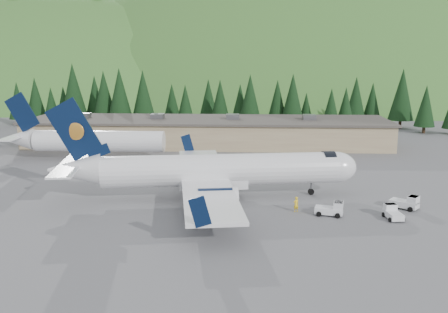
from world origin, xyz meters
TOP-DOWN VIEW (x-y plane):
  - ground at (0.00, 0.00)m, footprint 600.00×600.00m
  - airliner at (-1.10, -0.17)m, footprint 38.09×35.89m
  - second_airliner at (-24.92, 22.00)m, footprint 27.50×11.00m
  - baggage_tug_a at (12.59, -6.56)m, footprint 3.29×2.38m
  - baggage_tug_b at (21.60, -3.67)m, footprint 3.41×3.08m
  - baggage_tug_c at (19.03, -7.28)m, footprint 1.95×2.89m
  - terminal_building at (-5.01, 38.00)m, footprint 71.00×17.00m
  - ramp_worker at (8.77, -5.46)m, footprint 0.77×0.69m
  - tree_line at (-9.26, 59.70)m, footprint 114.26×19.24m
  - hills at (53.34, 207.38)m, footprint 614.00×330.00m

SIDE VIEW (x-z plane):
  - hills at x=53.34m, z-range -232.80..67.20m
  - ground at x=0.00m, z-range 0.00..0.00m
  - baggage_tug_c at x=19.03m, z-range -0.08..1.38m
  - baggage_tug_a at x=12.59m, z-range -0.08..1.53m
  - baggage_tug_b at x=21.60m, z-range -0.09..1.56m
  - ramp_worker at x=8.77m, z-range 0.00..1.76m
  - terminal_building at x=-5.01m, z-range -0.43..5.67m
  - second_airliner at x=-24.92m, z-range -1.70..8.35m
  - airliner at x=-1.10m, z-range -2.95..9.69m
  - tree_line at x=-9.26m, z-range 0.00..14.43m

